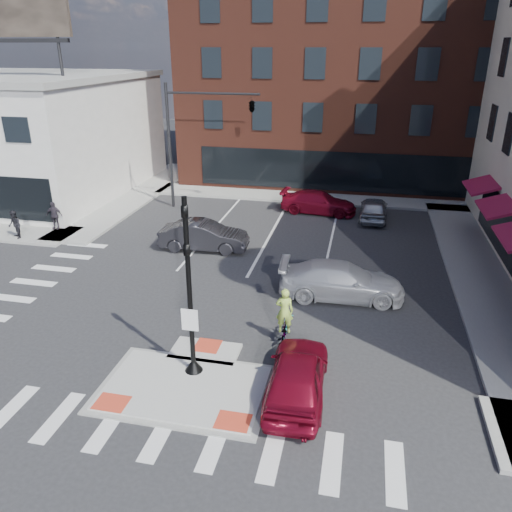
% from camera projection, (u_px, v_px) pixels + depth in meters
% --- Properties ---
extents(ground, '(120.00, 120.00, 0.00)m').
position_uv_depth(ground, '(190.00, 380.00, 16.27)').
color(ground, '#28282B').
rests_on(ground, ground).
extents(refuge_island, '(5.40, 4.65, 0.13)m').
position_uv_depth(refuge_island, '(187.00, 384.00, 16.02)').
color(refuge_island, gray).
rests_on(refuge_island, ground).
extents(sidewalk_nw, '(23.50, 20.50, 0.15)m').
position_uv_depth(sidewalk_nw, '(28.00, 208.00, 33.31)').
color(sidewalk_nw, gray).
rests_on(sidewalk_nw, ground).
extents(sidewalk_e, '(3.00, 24.00, 0.15)m').
position_uv_depth(sidewalk_e, '(483.00, 280.00, 23.11)').
color(sidewalk_e, gray).
rests_on(sidewalk_e, ground).
extents(sidewalk_n, '(26.00, 3.00, 0.15)m').
position_uv_depth(sidewalk_n, '(333.00, 198.00, 35.45)').
color(sidewalk_n, gray).
rests_on(sidewalk_n, ground).
extents(building_n, '(24.40, 18.40, 15.50)m').
position_uv_depth(building_n, '(348.00, 76.00, 41.45)').
color(building_n, '#512419').
rests_on(building_n, ground).
extents(building_far_left, '(10.00, 12.00, 10.00)m').
position_uv_depth(building_far_left, '(297.00, 90.00, 61.93)').
color(building_far_left, slate).
rests_on(building_far_left, ground).
extents(building_far_right, '(12.00, 12.00, 12.00)m').
position_uv_depth(building_far_right, '(405.00, 82.00, 60.77)').
color(building_far_right, brown).
rests_on(building_far_right, ground).
extents(signal_pole, '(0.60, 0.60, 5.98)m').
position_uv_depth(signal_pole, '(191.00, 311.00, 15.71)').
color(signal_pole, black).
rests_on(signal_pole, refuge_island).
extents(mast_arm_signal, '(6.10, 2.24, 8.00)m').
position_uv_depth(mast_arm_signal, '(229.00, 114.00, 30.75)').
color(mast_arm_signal, black).
rests_on(mast_arm_signal, ground).
extents(red_sedan, '(1.90, 4.45, 1.50)m').
position_uv_depth(red_sedan, '(297.00, 375.00, 15.29)').
color(red_sedan, maroon).
rests_on(red_sedan, ground).
extents(white_pickup, '(5.46, 2.50, 1.55)m').
position_uv_depth(white_pickup, '(342.00, 281.00, 21.40)').
color(white_pickup, silver).
rests_on(white_pickup, ground).
extents(bg_car_dark, '(4.78, 1.93, 1.54)m').
position_uv_depth(bg_car_dark, '(204.00, 236.00, 26.48)').
color(bg_car_dark, '#25252A').
rests_on(bg_car_dark, ground).
extents(bg_car_silver, '(1.75, 4.15, 1.40)m').
position_uv_depth(bg_car_silver, '(374.00, 209.00, 31.16)').
color(bg_car_silver, '#AAACB1').
rests_on(bg_car_silver, ground).
extents(bg_car_red, '(5.05, 2.44, 1.42)m').
position_uv_depth(bg_car_red, '(319.00, 202.00, 32.36)').
color(bg_car_red, maroon).
rests_on(bg_car_red, ground).
extents(cyclist, '(0.73, 1.77, 2.19)m').
position_uv_depth(cyclist, '(284.00, 325.00, 18.09)').
color(cyclist, '#3F3F44').
rests_on(cyclist, ground).
extents(pedestrian_a, '(0.97, 0.95, 1.58)m').
position_uv_depth(pedestrian_a, '(15.00, 225.00, 27.62)').
color(pedestrian_a, black).
rests_on(pedestrian_a, sidewalk_nw).
extents(pedestrian_b, '(1.01, 0.54, 1.65)m').
position_uv_depth(pedestrian_b, '(54.00, 215.00, 29.02)').
color(pedestrian_b, '#312B35').
rests_on(pedestrian_b, sidewalk_nw).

